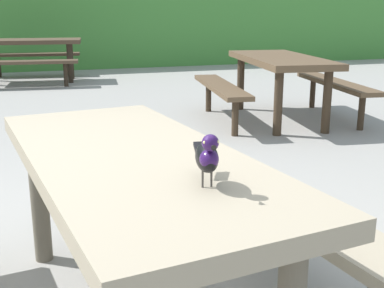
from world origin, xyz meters
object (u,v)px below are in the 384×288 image
Objects in this scene: picnic_table_far_centre at (280,73)px; picnic_table_foreground at (133,196)px; bird_grackle at (207,156)px; picnic_table_mid_right at (29,50)px.

picnic_table_foreground is at bearing -125.53° from picnic_table_far_centre.
bird_grackle is at bearing -120.44° from picnic_table_far_centre.
picnic_table_mid_right and picnic_table_far_centre have the same top height.
bird_grackle is 0.15× the size of picnic_table_far_centre.
picnic_table_far_centre is (2.39, 3.35, 0.00)m from picnic_table_foreground.
picnic_table_foreground is 4.11m from picnic_table_far_centre.
picnic_table_mid_right is at bearing 93.46° from bird_grackle.
picnic_table_mid_right is at bearing 123.14° from picnic_table_far_centre.
picnic_table_foreground is at bearing -87.43° from picnic_table_mid_right.
picnic_table_foreground is 7.53m from picnic_table_mid_right.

